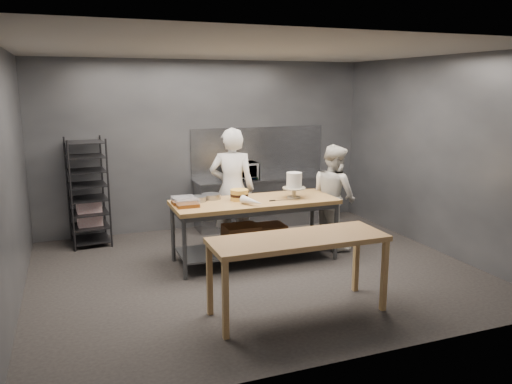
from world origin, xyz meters
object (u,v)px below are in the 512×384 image
Objects in this scene: work_table at (254,223)px; speed_rack at (88,193)px; chef_behind at (232,189)px; frosted_cake_stand at (294,182)px; layer_cake at (239,195)px; chef_right at (334,196)px; near_counter at (298,244)px; microwave at (242,171)px.

work_table is 2.81m from speed_rack.
chef_behind reaches higher than frosted_cake_stand.
chef_right is at bearing 4.50° from layer_cake.
frosted_cake_stand reaches higher than work_table.
work_table is at bearing 172.95° from frosted_cake_stand.
work_table is 9.17× the size of layer_cake.
layer_cake is (2.03, -1.62, 0.14)m from speed_rack.
work_table is 0.84m from frosted_cake_stand.
frosted_cake_stand is (2.84, -1.75, 0.30)m from speed_rack.
chef_right is (1.58, 2.01, 0.01)m from near_counter.
chef_behind is 1.17× the size of chef_right.
chef_right reaches higher than frosted_cake_stand.
chef_right reaches higher than microwave.
speed_rack reaches higher than microwave.
work_table is 1.20× the size of near_counter.
chef_behind reaches higher than chef_right.
near_counter is 2.55m from chef_right.
layer_cake reaches higher than work_table.
microwave is at bearing 23.92° from chef_right.
speed_rack is at bearing 143.08° from work_table.
chef_right is 1.87m from microwave.
microwave is 2.07× the size of layer_cake.
near_counter is at bearing -88.26° from layer_cake.
work_table is 1.84m from near_counter.
speed_rack is 1.06× the size of chef_right.
chef_right is at bearing -22.15° from speed_rack.
chef_behind is at bearing -25.97° from speed_rack.
microwave is 1.85m from frosted_cake_stand.
speed_rack is 0.91× the size of chef_behind.
speed_rack reaches higher than chef_right.
chef_right is (3.66, -1.49, -0.03)m from speed_rack.
speed_rack is (-2.24, 1.68, 0.28)m from work_table.
chef_behind is at bearing 89.41° from near_counter.
work_table is at bearing -36.92° from speed_rack.
frosted_cake_stand is (0.73, -0.73, 0.19)m from chef_behind.
chef_right is at bearing -175.38° from chef_behind.
chef_behind reaches higher than microwave.
near_counter is at bearing -94.75° from work_table.
chef_behind is at bearing 135.03° from frosted_cake_stand.
speed_rack reaches higher than work_table.
chef_right is 4.32× the size of frosted_cake_stand.
speed_rack reaches higher than near_counter.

